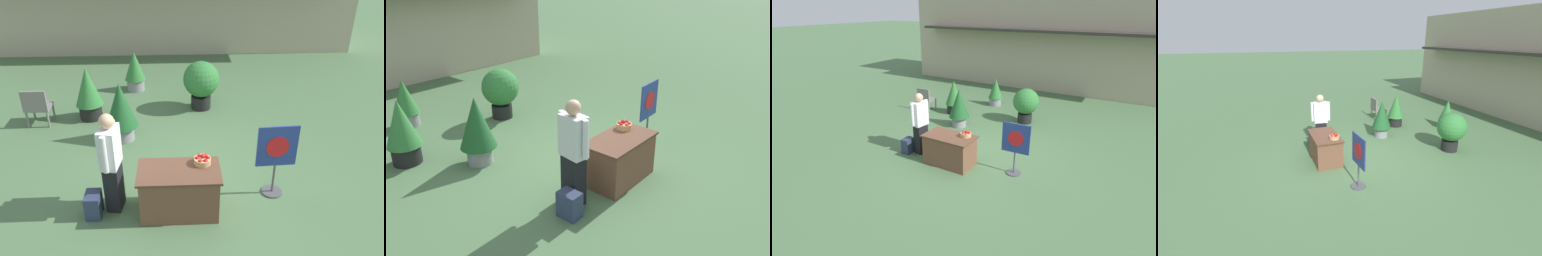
% 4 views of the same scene
% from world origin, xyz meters
% --- Properties ---
extents(ground_plane, '(120.00, 120.00, 0.00)m').
position_xyz_m(ground_plane, '(0.00, 0.00, 0.00)').
color(ground_plane, '#4C7047').
extents(display_table, '(1.31, 0.75, 0.80)m').
position_xyz_m(display_table, '(-0.24, -0.74, 0.40)').
color(display_table, brown).
rests_on(display_table, ground_plane).
extents(apple_basket, '(0.28, 0.28, 0.16)m').
position_xyz_m(apple_basket, '(0.15, -0.57, 0.86)').
color(apple_basket, tan).
rests_on(apple_basket, display_table).
extents(person_visitor, '(0.31, 0.61, 1.73)m').
position_xyz_m(person_visitor, '(-1.29, -0.60, 0.89)').
color(person_visitor, black).
rests_on(person_visitor, ground_plane).
extents(backpack, '(0.24, 0.34, 0.42)m').
position_xyz_m(backpack, '(-1.62, -0.79, 0.21)').
color(backpack, '#2D3856').
rests_on(backpack, ground_plane).
extents(poster_board, '(0.69, 0.36, 1.32)m').
position_xyz_m(poster_board, '(1.40, -0.35, 0.75)').
color(poster_board, '#4C4C51').
rests_on(poster_board, ground_plane).
extents(patio_chair, '(0.56, 0.56, 0.91)m').
position_xyz_m(patio_chair, '(-3.46, 2.42, 0.51)').
color(patio_chair, gray).
rests_on(patio_chair, ground_plane).
extents(potted_plant_far_left, '(0.90, 0.90, 1.23)m').
position_xyz_m(potted_plant_far_left, '(0.38, 3.16, 0.72)').
color(potted_plant_far_left, black).
rests_on(potted_plant_far_left, ground_plane).
extents(potted_plant_near_left, '(0.65, 0.65, 1.28)m').
position_xyz_m(potted_plant_near_left, '(-2.33, 2.71, 0.68)').
color(potted_plant_near_left, black).
rests_on(potted_plant_near_left, ground_plane).
extents(potted_plant_far_right, '(0.57, 0.57, 1.13)m').
position_xyz_m(potted_plant_far_right, '(-1.39, 4.44, 0.60)').
color(potted_plant_far_right, gray).
rests_on(potted_plant_far_right, ground_plane).
extents(potted_plant_near_right, '(0.69, 0.69, 1.32)m').
position_xyz_m(potted_plant_near_right, '(-1.43, 1.64, 0.73)').
color(potted_plant_near_right, gray).
rests_on(potted_plant_near_right, ground_plane).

